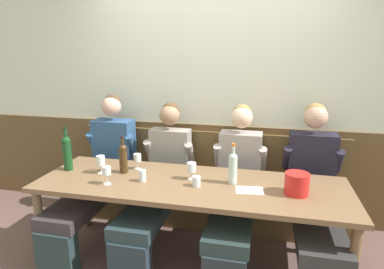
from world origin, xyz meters
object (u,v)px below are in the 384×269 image
at_px(wine_bottle_clear_water, 123,157).
at_px(wine_glass_center_rear, 107,171).
at_px(person_left_seat, 236,182).
at_px(wine_bottle_amber_mid, 67,152).
at_px(person_center_right_seat, 100,168).
at_px(water_tumbler_left, 196,181).
at_px(person_right_seat, 315,187).
at_px(wine_glass_right_end, 192,167).
at_px(wine_glass_left_end, 137,158).
at_px(person_center_left_seat, 159,178).
at_px(wall_bench, 206,196).
at_px(wine_bottle_green_tall, 233,167).
at_px(ice_bucket, 297,184).
at_px(wine_glass_near_bucket, 101,161).
at_px(dining_table, 190,190).
at_px(water_tumbler_right, 143,176).

height_order(wine_bottle_clear_water, wine_glass_center_rear, wine_bottle_clear_water).
relative_size(person_left_seat, wine_bottle_amber_mid, 3.23).
relative_size(person_center_right_seat, water_tumbler_left, 16.15).
xyz_separation_m(person_right_seat, wine_glass_right_end, (-1.02, -0.28, 0.20)).
height_order(wine_bottle_clear_water, wine_glass_left_end, wine_bottle_clear_water).
relative_size(person_center_left_seat, wine_glass_center_rear, 8.68).
bearing_deg(wall_bench, person_right_seat, -19.48).
distance_m(wine_bottle_green_tall, wine_glass_center_rear, 1.01).
height_order(ice_bucket, wine_glass_near_bucket, ice_bucket).
distance_m(wall_bench, ice_bucket, 1.23).
height_order(person_left_seat, person_right_seat, person_right_seat).
relative_size(person_center_left_seat, person_right_seat, 0.98).
xyz_separation_m(ice_bucket, wine_glass_near_bucket, (-1.63, 0.06, 0.03)).
distance_m(dining_table, water_tumbler_left, 0.14).
height_order(wall_bench, person_left_seat, person_left_seat).
height_order(person_right_seat, water_tumbler_right, person_right_seat).
relative_size(person_center_left_seat, wine_glass_right_end, 8.76).
distance_m(wine_glass_left_end, water_tumbler_left, 0.66).
relative_size(wine_bottle_amber_mid, water_tumbler_left, 4.83).
xyz_separation_m(dining_table, person_right_seat, (1.01, 0.35, -0.02)).
relative_size(dining_table, wine_bottle_clear_water, 7.54).
distance_m(person_left_seat, wine_glass_right_end, 0.49).
xyz_separation_m(wall_bench, water_tumbler_left, (0.06, -0.77, 0.49)).
relative_size(wine_bottle_clear_water, wine_bottle_amber_mid, 0.84).
bearing_deg(wine_bottle_amber_mid, person_center_left_seat, 19.77).
height_order(wall_bench, water_tumbler_right, wall_bench).
bearing_deg(person_center_left_seat, ice_bucket, -16.26).
distance_m(dining_table, person_center_left_seat, 0.49).
height_order(wine_bottle_amber_mid, wine_glass_right_end, wine_bottle_amber_mid).
height_order(person_center_left_seat, water_tumbler_left, person_center_left_seat).
height_order(person_center_right_seat, wine_glass_near_bucket, person_center_right_seat).
distance_m(person_center_left_seat, person_right_seat, 1.39).
bearing_deg(water_tumbler_left, wine_glass_near_bucket, 174.12).
bearing_deg(wine_glass_near_bucket, person_right_seat, 9.97).
distance_m(person_left_seat, wine_glass_near_bucket, 1.21).
relative_size(person_left_seat, wine_glass_right_end, 8.77).
bearing_deg(water_tumbler_right, person_center_right_seat, 145.69).
xyz_separation_m(person_center_right_seat, ice_bucket, (1.83, -0.39, 0.17)).
xyz_separation_m(wine_glass_right_end, water_tumbler_right, (-0.38, -0.13, -0.06)).
relative_size(dining_table, wine_glass_right_end, 17.27).
distance_m(dining_table, wine_bottle_clear_water, 0.66).
relative_size(wall_bench, wine_bottle_green_tall, 8.42).
distance_m(wine_glass_left_end, water_tumbler_right, 0.31).
bearing_deg(wine_glass_right_end, person_center_left_seat, 146.45).
xyz_separation_m(dining_table, ice_bucket, (0.82, -0.04, 0.15)).
relative_size(person_left_seat, water_tumbler_left, 15.61).
relative_size(ice_bucket, water_tumbler_right, 1.84).
xyz_separation_m(wine_glass_center_rear, water_tumbler_right, (0.26, 0.12, -0.06)).
height_order(person_left_seat, ice_bucket, person_left_seat).
bearing_deg(person_center_right_seat, wine_glass_right_end, -16.12).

